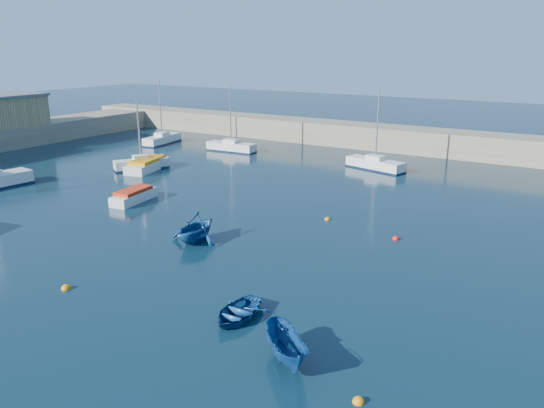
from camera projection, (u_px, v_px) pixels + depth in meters
The scene contains 16 objects.
ground at pixel (78, 327), 22.65m from camera, with size 220.00×220.00×0.00m, color #0B2330.
back_wall at pixel (411, 140), 59.82m from camera, with size 96.00×4.50×2.60m, color gray.
brick_shed_a at pixel (4, 112), 62.12m from camera, with size 6.00×8.00×3.40m, color tan.
sailboat_3 at pixel (141, 164), 51.39m from camera, with size 3.78×5.07×6.78m.
sailboat_4 at pixel (162, 139), 64.79m from camera, with size 2.39×6.02×7.73m.
sailboat_5 at pixel (231, 146), 60.05m from camera, with size 5.82×1.93×7.60m.
sailboat_6 at pixel (375, 164), 51.23m from camera, with size 6.17×3.15×7.82m.
motorboat_1 at pixel (134, 196), 40.69m from camera, with size 1.96×4.26×1.01m.
motorboat_2 at pixel (148, 164), 51.05m from camera, with size 3.25×5.82×1.14m.
dinghy_center at pixel (238, 312), 23.22m from camera, with size 2.20×3.08×0.64m, color navy.
dinghy_left at pixel (195, 227), 32.16m from camera, with size 3.08×3.57×1.88m, color navy.
dinghy_right at pixel (287, 348), 19.92m from camera, with size 1.22×3.25×1.26m, color navy.
buoy_0 at pixel (66, 289), 26.14m from camera, with size 0.49×0.49×0.49m, color orange.
buoy_1 at pixel (396, 239), 32.86m from camera, with size 0.43×0.43×0.43m, color red.
buoy_2 at pixel (358, 402), 17.83m from camera, with size 0.43×0.43×0.43m, color orange.
buoy_3 at pixel (327, 220), 36.53m from camera, with size 0.39×0.39×0.39m, color orange.
Camera 1 is at (17.65, -12.85, 11.52)m, focal length 35.00 mm.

